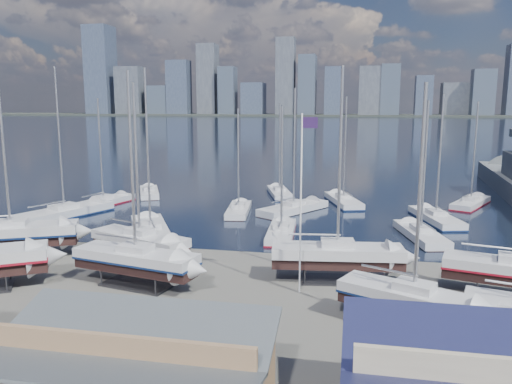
# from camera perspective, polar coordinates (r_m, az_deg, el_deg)

# --- Properties ---
(ground) EXTENTS (1400.00, 1400.00, 0.00)m
(ground) POSITION_cam_1_polar(r_m,az_deg,el_deg) (37.89, -4.09, -11.13)
(ground) COLOR #605E59
(ground) RESTS_ON ground
(water) EXTENTS (1400.00, 600.00, 0.40)m
(water) POSITION_cam_1_polar(r_m,az_deg,el_deg) (344.50, 9.57, 7.54)
(water) COLOR #1B2640
(water) RESTS_ON ground
(far_shore) EXTENTS (1400.00, 80.00, 2.20)m
(far_shore) POSITION_cam_1_polar(r_m,az_deg,el_deg) (604.30, 10.28, 8.62)
(far_shore) COLOR #2D332D
(far_shore) RESTS_ON ground
(skyline) EXTENTS (639.14, 43.80, 107.69)m
(skyline) POSITION_cam_1_polar(r_m,az_deg,el_deg) (598.64, 9.61, 12.27)
(skyline) COLOR #475166
(skyline) RESTS_ON far_shore
(shed_grey) EXTENTS (12.60, 8.40, 4.17)m
(shed_grey) POSITION_cam_1_polar(r_m,az_deg,el_deg) (23.38, -15.07, -19.79)
(shed_grey) COLOR #8C6B4C
(shed_grey) RESTS_ON ground
(sailboat_cradle_0) EXTENTS (11.68, 7.58, 18.20)m
(sailboat_cradle_0) POSITION_cam_1_polar(r_m,az_deg,el_deg) (49.77, -26.19, -4.37)
(sailboat_cradle_0) COLOR #2D2D33
(sailboat_cradle_0) RESTS_ON ground
(sailboat_cradle_2) EXTENTS (9.70, 5.99, 15.40)m
(sailboat_cradle_2) POSITION_cam_1_polar(r_m,az_deg,el_deg) (44.19, -13.14, -5.49)
(sailboat_cradle_2) COLOR #2D2D33
(sailboat_cradle_2) RESTS_ON ground
(sailboat_cradle_3) EXTENTS (10.28, 4.84, 16.02)m
(sailboat_cradle_3) POSITION_cam_1_polar(r_m,az_deg,el_deg) (39.04, -13.57, -7.53)
(sailboat_cradle_3) COLOR #2D2D33
(sailboat_cradle_3) RESTS_ON ground
(sailboat_cradle_4) EXTENTS (10.35, 3.99, 16.43)m
(sailboat_cradle_4) POSITION_cam_1_polar(r_m,az_deg,el_deg) (39.52, 9.27, -7.13)
(sailboat_cradle_4) COLOR #2D2D33
(sailboat_cradle_4) RESTS_ON ground
(sailboat_cradle_5) EXTENTS (9.35, 6.23, 14.86)m
(sailboat_cradle_5) POSITION_cam_1_polar(r_m,az_deg,el_deg) (32.16, 17.58, -11.68)
(sailboat_cradle_5) COLOR #2D2D33
(sailboat_cradle_5) RESTS_ON ground
(sailboat_moored_0) EXTENTS (8.06, 13.00, 18.84)m
(sailboat_moored_0) POSITION_cam_1_polar(r_m,az_deg,el_deg) (65.40, -21.04, -2.45)
(sailboat_moored_0) COLOR black
(sailboat_moored_0) RESTS_ON water
(sailboat_moored_1) EXTENTS (5.35, 10.51, 15.14)m
(sailboat_moored_1) POSITION_cam_1_polar(r_m,az_deg,el_deg) (71.23, -17.05, -1.25)
(sailboat_moored_1) COLOR black
(sailboat_moored_1) RESTS_ON water
(sailboat_moored_2) EXTENTS (6.18, 9.50, 13.98)m
(sailboat_moored_2) POSITION_cam_1_polar(r_m,az_deg,el_deg) (77.41, -12.10, -0.15)
(sailboat_moored_2) COLOR black
(sailboat_moored_2) RESTS_ON water
(sailboat_moored_3) EXTENTS (8.65, 12.24, 18.04)m
(sailboat_moored_3) POSITION_cam_1_polar(r_m,az_deg,el_deg) (53.44, -11.94, -4.68)
(sailboat_moored_3) COLOR black
(sailboat_moored_3) RESTS_ON water
(sailboat_moored_4) EXTENTS (3.67, 9.36, 13.76)m
(sailboat_moored_4) POSITION_cam_1_polar(r_m,az_deg,el_deg) (63.25, -2.00, -2.18)
(sailboat_moored_4) COLOR black
(sailboat_moored_4) RESTS_ON water
(sailboat_moored_5) EXTENTS (5.35, 9.98, 14.37)m
(sailboat_moored_5) POSITION_cam_1_polar(r_m,az_deg,el_deg) (75.48, 2.69, -0.21)
(sailboat_moored_5) COLOR black
(sailboat_moored_5) RESTS_ON water
(sailboat_moored_6) EXTENTS (3.21, 9.55, 14.07)m
(sailboat_moored_6) POSITION_cam_1_polar(r_m,az_deg,el_deg) (52.48, 2.90, -4.75)
(sailboat_moored_6) COLOR black
(sailboat_moored_6) RESTS_ON water
(sailboat_moored_7) EXTENTS (8.44, 10.75, 16.38)m
(sailboat_moored_7) POSITION_cam_1_polar(r_m,az_deg,el_deg) (63.99, 4.30, -2.06)
(sailboat_moored_7) COLOR black
(sailboat_moored_7) RESTS_ON water
(sailboat_moored_8) EXTENTS (5.80, 10.66, 15.36)m
(sailboat_moored_8) POSITION_cam_1_polar(r_m,az_deg,el_deg) (70.10, 9.95, -1.14)
(sailboat_moored_8) COLOR black
(sailboat_moored_8) RESTS_ON water
(sailboat_moored_9) EXTENTS (4.89, 10.09, 14.69)m
(sailboat_moored_9) POSITION_cam_1_polar(r_m,az_deg,el_deg) (54.16, 18.29, -4.77)
(sailboat_moored_9) COLOR black
(sailboat_moored_9) RESTS_ON water
(sailboat_moored_10) EXTENTS (5.40, 10.75, 15.47)m
(sailboat_moored_10) POSITION_cam_1_polar(r_m,az_deg,el_deg) (62.40, 19.85, -2.96)
(sailboat_moored_10) COLOR black
(sailboat_moored_10) RESTS_ON water
(sailboat_moored_11) EXTENTS (6.96, 9.97, 14.66)m
(sailboat_moored_11) POSITION_cam_1_polar(r_m,az_deg,el_deg) (73.53, 23.32, -1.29)
(sailboat_moored_11) COLOR black
(sailboat_moored_11) RESTS_ON water
(car_b) EXTENTS (4.36, 2.89, 1.36)m
(car_b) POSITION_cam_1_polar(r_m,az_deg,el_deg) (31.48, -18.38, -14.85)
(car_b) COLOR gray
(car_b) RESTS_ON ground
(car_c) EXTENTS (2.71, 5.01, 1.34)m
(car_c) POSITION_cam_1_polar(r_m,az_deg,el_deg) (29.64, -14.47, -16.29)
(car_c) COLOR gray
(car_c) RESTS_ON ground
(car_d) EXTENTS (2.75, 5.58, 1.56)m
(car_d) POSITION_cam_1_polar(r_m,az_deg,el_deg) (28.54, 16.61, -17.22)
(car_d) COLOR gray
(car_d) RESTS_ON ground
(flagpole) EXTENTS (1.15, 0.12, 13.04)m
(flagpole) POSITION_cam_1_polar(r_m,az_deg,el_deg) (35.54, 5.32, 0.13)
(flagpole) COLOR white
(flagpole) RESTS_ON ground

